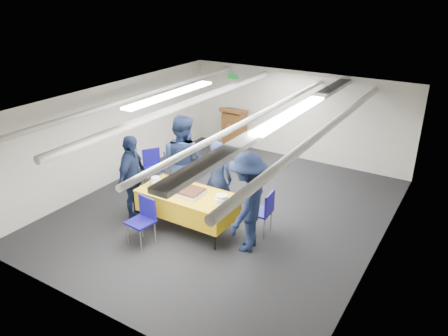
{
  "coord_description": "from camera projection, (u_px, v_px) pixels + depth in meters",
  "views": [
    {
      "loc": [
        4.12,
        -6.76,
        4.4
      ],
      "look_at": [
        0.07,
        -0.2,
        1.05
      ],
      "focal_mm": 35.0,
      "sensor_mm": 36.0,
      "label": 1
    }
  ],
  "objects": [
    {
      "name": "ground",
      "position": [
        226.0,
        211.0,
        9.01
      ],
      "size": [
        7.0,
        7.0,
        0.0
      ],
      "primitive_type": "plane",
      "color": "black",
      "rests_on": "ground"
    },
    {
      "name": "room_shell",
      "position": [
        241.0,
        122.0,
        8.56
      ],
      "size": [
        6.0,
        7.0,
        2.3
      ],
      "color": "beige",
      "rests_on": "ground"
    },
    {
      "name": "serving_table",
      "position": [
        188.0,
        203.0,
        8.13
      ],
      "size": [
        1.86,
        0.89,
        0.77
      ],
      "color": "black",
      "rests_on": "ground"
    },
    {
      "name": "sheet_cake",
      "position": [
        188.0,
        192.0,
        7.99
      ],
      "size": [
        0.57,
        0.44,
        0.1
      ],
      "color": "white",
      "rests_on": "serving_table"
    },
    {
      "name": "plate_stack_left",
      "position": [
        156.0,
        182.0,
        8.32
      ],
      "size": [
        0.21,
        0.21,
        0.16
      ],
      "color": "white",
      "rests_on": "serving_table"
    },
    {
      "name": "plate_stack_right",
      "position": [
        222.0,
        200.0,
        7.6
      ],
      "size": [
        0.24,
        0.24,
        0.18
      ],
      "color": "white",
      "rests_on": "serving_table"
    },
    {
      "name": "podium",
      "position": [
        234.0,
        130.0,
        11.91
      ],
      "size": [
        0.62,
        0.53,
        1.25
      ],
      "color": "brown",
      "rests_on": "ground"
    },
    {
      "name": "chair_near",
      "position": [
        144.0,
        216.0,
        7.73
      ],
      "size": [
        0.46,
        0.46,
        0.87
      ],
      "color": "gray",
      "rests_on": "ground"
    },
    {
      "name": "chair_right",
      "position": [
        264.0,
        209.0,
        7.99
      ],
      "size": [
        0.45,
        0.45,
        0.87
      ],
      "color": "gray",
      "rests_on": "ground"
    },
    {
      "name": "chair_left",
      "position": [
        153.0,
        164.0,
        9.9
      ],
      "size": [
        0.59,
        0.59,
        0.87
      ],
      "color": "gray",
      "rests_on": "ground"
    },
    {
      "name": "sailor_a",
      "position": [
        217.0,
        180.0,
        8.47
      ],
      "size": [
        0.69,
        0.57,
        1.62
      ],
      "primitive_type": "imported",
      "rotation": [
        0.0,
        0.0,
        3.5
      ],
      "color": "black",
      "rests_on": "ground"
    },
    {
      "name": "sailor_b",
      "position": [
        183.0,
        162.0,
        8.83
      ],
      "size": [
        1.02,
        0.82,
        1.98
      ],
      "primitive_type": "imported",
      "rotation": [
        0.0,
        0.0,
        3.22
      ],
      "color": "black",
      "rests_on": "ground"
    },
    {
      "name": "sailor_c",
      "position": [
        132.0,
        177.0,
        8.48
      ],
      "size": [
        0.69,
        1.08,
        1.7
      ],
      "primitive_type": "imported",
      "rotation": [
        0.0,
        0.0,
        1.87
      ],
      "color": "black",
      "rests_on": "ground"
    },
    {
      "name": "sailor_d",
      "position": [
        248.0,
        202.0,
        7.42
      ],
      "size": [
        0.86,
        1.26,
        1.81
      ],
      "primitive_type": "imported",
      "rotation": [
        0.0,
        0.0,
        -1.4
      ],
      "color": "black",
      "rests_on": "ground"
    }
  ]
}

